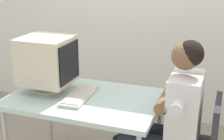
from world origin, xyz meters
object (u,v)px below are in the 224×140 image
object	(u,v)px
desk	(85,103)
crt_monitor	(47,61)
person_seated	(168,116)
keyboard	(80,95)

from	to	relation	value
desk	crt_monitor	world-z (taller)	crt_monitor
desk	person_seated	world-z (taller)	person_seated
desk	person_seated	xyz separation A→B (m)	(0.67, 0.00, -0.00)
crt_monitor	keyboard	size ratio (longest dim) A/B	0.96
keyboard	desk	bearing A→B (deg)	31.93
keyboard	person_seated	bearing A→B (deg)	2.09
keyboard	crt_monitor	bearing A→B (deg)	170.83
desk	keyboard	size ratio (longest dim) A/B	2.56
desk	keyboard	distance (m)	0.08
crt_monitor	person_seated	world-z (taller)	person_seated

